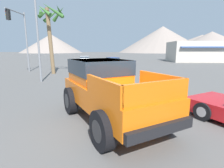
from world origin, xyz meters
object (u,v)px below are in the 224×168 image
parked_car_blue (113,61)px  street_lamp_post (36,12)px  orange_pickup_truck (107,86)px  traffic_light_main (19,30)px  palm_tree_tall (51,22)px  parked_car_white (84,59)px

parked_car_blue → street_lamp_post: size_ratio=0.58×
parked_car_blue → orange_pickup_truck: bearing=-113.7°
orange_pickup_truck → traffic_light_main: size_ratio=0.82×
traffic_light_main → palm_tree_tall: 3.61m
parked_car_white → parked_car_blue: parked_car_blue is taller
street_lamp_post → orange_pickup_truck: bearing=-52.1°
parked_car_white → traffic_light_main: 15.72m
parked_car_white → street_lamp_post: size_ratio=0.58×
palm_tree_tall → traffic_light_main: bearing=168.3°
orange_pickup_truck → parked_car_blue: (-0.46, 22.31, -0.55)m
palm_tree_tall → orange_pickup_truck: bearing=-62.1°
traffic_light_main → parked_car_white: bearing=166.4°
parked_car_white → parked_car_blue: (5.37, -4.49, 0.00)m
parked_car_blue → traffic_light_main: (-8.98, -10.36, 3.66)m
orange_pickup_truck → street_lamp_post: (-5.33, 6.83, 3.77)m
traffic_light_main → parked_car_blue: bearing=139.1°
street_lamp_post → parked_car_white: bearing=91.4°
traffic_light_main → palm_tree_tall: bearing=78.3°
orange_pickup_truck → parked_car_blue: bearing=61.0°
parked_car_white → palm_tree_tall: palm_tree_tall is taller
orange_pickup_truck → parked_car_white: bearing=72.1°
orange_pickup_truck → parked_car_blue: size_ratio=1.07×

